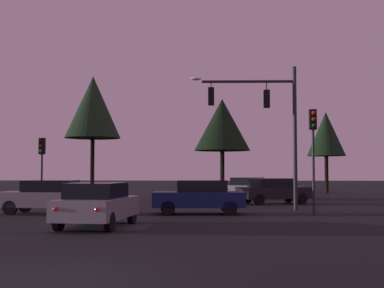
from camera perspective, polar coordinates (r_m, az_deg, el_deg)
The scene contains 12 objects.
ground_plane at distance 33.61m, azimuth -2.11°, elevation -6.33°, with size 168.00×168.00×0.00m, color black.
traffic_signal_mast_arm at distance 26.13m, azimuth 8.21°, elevation 3.24°, with size 5.31×0.47×7.17m.
traffic_light_corner_left at distance 29.70m, azimuth -16.22°, elevation -1.44°, with size 0.36×0.38×3.77m.
traffic_light_corner_right at distance 23.41m, azimuth 13.20°, elevation 0.39°, with size 0.32×0.36×4.66m.
car_nearside_lane at distance 18.12m, azimuth -10.36°, elevation -6.51°, with size 2.28×4.28×1.52m.
car_crossing_left at distance 23.51m, azimuth 0.81°, elevation -5.78°, with size 4.27×2.09×1.52m.
car_crossing_right at distance 24.44m, azimuth -15.57°, elevation -5.56°, with size 4.31×1.97×1.52m.
car_far_lane at distance 36.52m, azimuth 6.21°, elevation -4.81°, with size 3.62×4.59×1.52m.
car_parked_lot at distance 31.38m, azimuth 8.95°, elevation -5.07°, with size 4.65×3.34×1.52m.
tree_behind_sign at distance 43.53m, azimuth 3.34°, elevation 2.12°, with size 4.70×4.70×8.06m.
tree_left_far at distance 40.31m, azimuth -10.86°, elevation 3.99°, with size 4.22×4.22×9.24m.
tree_center_horizon at distance 49.03m, azimuth 14.54°, elevation 1.05°, with size 3.50×3.50×7.43m.
Camera 1 is at (2.92, -8.93, 1.88)m, focal length 48.44 mm.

